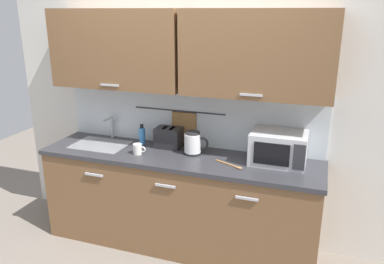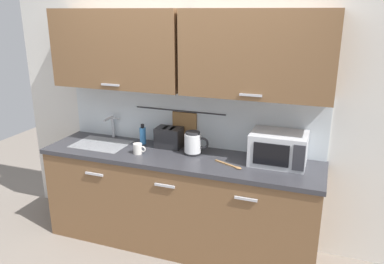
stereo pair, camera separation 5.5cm
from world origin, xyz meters
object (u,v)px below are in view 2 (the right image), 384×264
at_px(electric_kettle, 193,143).
at_px(mug_near_sink, 138,149).
at_px(dish_soap_bottle, 143,135).
at_px(wooden_spoon, 231,166).
at_px(microwave, 278,148).
at_px(toaster, 169,137).

bearing_deg(electric_kettle, mug_near_sink, -160.25).
distance_m(dish_soap_bottle, wooden_spoon, 0.98).
distance_m(microwave, dish_soap_bottle, 1.30).
distance_m(electric_kettle, toaster, 0.29).
xyz_separation_m(mug_near_sink, toaster, (0.19, 0.26, 0.05)).
height_order(microwave, toaster, microwave).
relative_size(mug_near_sink, toaster, 0.47).
bearing_deg(wooden_spoon, mug_near_sink, -179.69).
bearing_deg(wooden_spoon, toaster, 159.20).
height_order(electric_kettle, wooden_spoon, electric_kettle).
bearing_deg(mug_near_sink, toaster, 53.45).
relative_size(dish_soap_bottle, wooden_spoon, 0.75).
xyz_separation_m(microwave, dish_soap_bottle, (-1.30, 0.06, -0.05)).
distance_m(microwave, electric_kettle, 0.75).
height_order(electric_kettle, dish_soap_bottle, electric_kettle).
bearing_deg(mug_near_sink, dish_soap_bottle, 107.76).
height_order(mug_near_sink, toaster, toaster).
bearing_deg(mug_near_sink, microwave, 9.38).
bearing_deg(electric_kettle, toaster, 161.66).
relative_size(electric_kettle, dish_soap_bottle, 1.16).
distance_m(microwave, wooden_spoon, 0.42).
xyz_separation_m(dish_soap_bottle, mug_near_sink, (0.08, -0.26, -0.04)).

